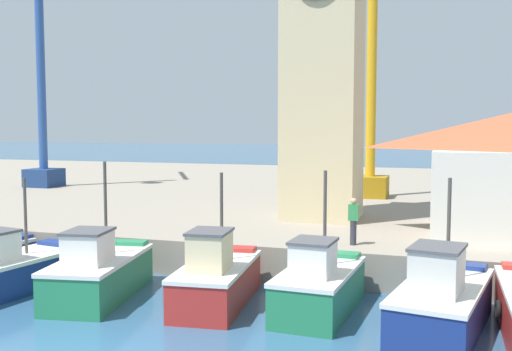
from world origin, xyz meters
TOP-DOWN VIEW (x-y plane):
  - quay_wharf at (0.00, 28.42)m, footprint 120.00×40.00m
  - fishing_boat_mid_left at (-5.07, 4.99)m, footprint 2.72×4.94m
  - fishing_boat_center at (-1.94, 5.20)m, footprint 2.73×4.89m
  - fishing_boat_mid_right at (1.80, 5.66)m, footprint 2.29×4.60m
  - fishing_boat_right_inner at (4.87, 5.91)m, footprint 2.06×4.33m
  - fishing_boat_right_outer at (8.23, 5.31)m, footprint 2.75×5.12m
  - clock_tower at (2.98, 15.25)m, footprint 3.67×3.67m
  - port_crane_near at (4.03, 24.20)m, footprint 2.49×11.08m
  - port_crane_far at (-17.65, 23.25)m, footprint 3.30×10.25m
  - dock_worker_near_tower at (5.24, 9.71)m, footprint 0.34×0.22m

SIDE VIEW (x-z plane):
  - quay_wharf at x=0.00m, z-range 0.00..1.26m
  - fishing_boat_mid_left at x=-5.07m, z-range -1.10..2.54m
  - fishing_boat_right_inner at x=4.87m, z-range -1.24..2.81m
  - fishing_boat_center at x=-1.94m, z-range -1.31..2.91m
  - fishing_boat_mid_right at x=1.80m, z-range -1.16..2.77m
  - fishing_boat_right_outer at x=8.23m, z-range -1.18..2.79m
  - dock_worker_near_tower at x=5.24m, z-range 1.29..2.91m
  - port_crane_near at x=4.03m, z-range -0.91..16.61m
  - port_crane_far at x=-17.65m, z-range -1.32..17.70m
  - clock_tower at x=2.98m, z-range 0.86..17.17m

